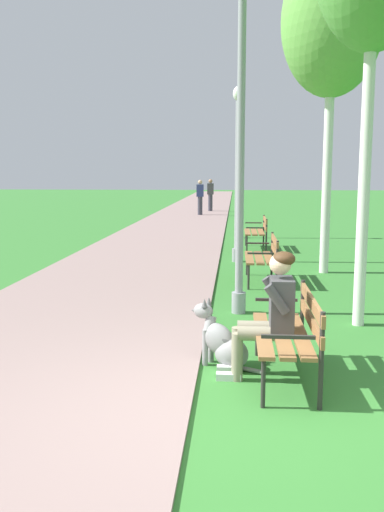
{
  "coord_description": "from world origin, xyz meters",
  "views": [
    {
      "loc": [
        0.02,
        -4.27,
        1.99
      ],
      "look_at": [
        -0.54,
        2.98,
        0.9
      ],
      "focal_mm": 39.2,
      "sensor_mm": 36.0,
      "label": 1
    }
  ],
  "objects_px": {
    "lamp_post_mid": "(238,173)",
    "pedestrian_further_distant": "(210,195)",
    "park_bench_mid": "(264,254)",
    "lamp_post_far": "(240,165)",
    "dog_grey": "(223,342)",
    "park_bench_far": "(258,230)",
    "park_bench_near": "(292,328)",
    "lamp_post_near": "(241,146)",
    "pedestrian_distant": "(200,197)",
    "person_seated_on_near_bench": "(270,310)",
    "birch_tree_third": "(332,23)"
  },
  "relations": [
    {
      "from": "person_seated_on_near_bench",
      "to": "lamp_post_far",
      "type": "relative_size",
      "value": 0.29
    },
    {
      "from": "park_bench_far",
      "to": "birch_tree_third",
      "type": "xyz_separation_m",
      "value": [
        1.19,
        -3.36,
        4.27
      ]
    },
    {
      "from": "dog_grey",
      "to": "lamp_post_far",
      "type": "bearing_deg",
      "value": 88.89
    },
    {
      "from": "park_bench_mid",
      "to": "pedestrian_distant",
      "type": "relative_size",
      "value": 0.91
    },
    {
      "from": "park_bench_near",
      "to": "park_bench_far",
      "type": "relative_size",
      "value": 1.0
    },
    {
      "from": "park_bench_far",
      "to": "person_seated_on_near_bench",
      "type": "distance_m",
      "value": 9.29
    },
    {
      "from": "person_seated_on_near_bench",
      "to": "lamp_post_far",
      "type": "distance_m",
      "value": 11.91
    },
    {
      "from": "park_bench_near",
      "to": "lamp_post_near",
      "type": "distance_m",
      "value": 3.19
    },
    {
      "from": "pedestrian_distant",
      "to": "park_bench_near",
      "type": "bearing_deg",
      "value": -83.94
    },
    {
      "from": "dog_grey",
      "to": "pedestrian_further_distant",
      "type": "xyz_separation_m",
      "value": [
        -1.17,
        22.99,
        0.58
      ]
    },
    {
      "from": "park_bench_far",
      "to": "lamp_post_far",
      "type": "bearing_deg",
      "value": 100.83
    },
    {
      "from": "park_bench_mid",
      "to": "dog_grey",
      "type": "xyz_separation_m",
      "value": [
        -0.65,
        -4.57,
        -0.25
      ]
    },
    {
      "from": "pedestrian_further_distant",
      "to": "park_bench_mid",
      "type": "bearing_deg",
      "value": -84.37
    },
    {
      "from": "person_seated_on_near_bench",
      "to": "dog_grey",
      "type": "xyz_separation_m",
      "value": [
        -0.46,
        0.28,
        -0.42
      ]
    },
    {
      "from": "dog_grey",
      "to": "pedestrian_distant",
      "type": "relative_size",
      "value": 0.46
    },
    {
      "from": "park_bench_far",
      "to": "person_seated_on_near_bench",
      "type": "height_order",
      "value": "person_seated_on_near_bench"
    },
    {
      "from": "dog_grey",
      "to": "pedestrian_further_distant",
      "type": "distance_m",
      "value": 23.03
    },
    {
      "from": "park_bench_mid",
      "to": "park_bench_far",
      "type": "distance_m",
      "value": 4.44
    },
    {
      "from": "park_bench_near",
      "to": "lamp_post_near",
      "type": "height_order",
      "value": "lamp_post_near"
    },
    {
      "from": "lamp_post_mid",
      "to": "birch_tree_third",
      "type": "relative_size",
      "value": 0.62
    },
    {
      "from": "birch_tree_third",
      "to": "pedestrian_distant",
      "type": "distance_m",
      "value": 15.57
    },
    {
      "from": "park_bench_near",
      "to": "lamp_post_mid",
      "type": "bearing_deg",
      "value": 94.08
    },
    {
      "from": "park_bench_mid",
      "to": "lamp_post_mid",
      "type": "bearing_deg",
      "value": 102.07
    },
    {
      "from": "person_seated_on_near_bench",
      "to": "lamp_post_near",
      "type": "relative_size",
      "value": 0.27
    },
    {
      "from": "park_bench_near",
      "to": "dog_grey",
      "type": "bearing_deg",
      "value": 155.27
    },
    {
      "from": "park_bench_near",
      "to": "person_seated_on_near_bench",
      "type": "bearing_deg",
      "value": 171.5
    },
    {
      "from": "lamp_post_near",
      "to": "birch_tree_third",
      "type": "bearing_deg",
      "value": 63.14
    },
    {
      "from": "park_bench_mid",
      "to": "lamp_post_far",
      "type": "bearing_deg",
      "value": 93.5
    },
    {
      "from": "pedestrian_distant",
      "to": "person_seated_on_near_bench",
      "type": "bearing_deg",
      "value": -84.5
    },
    {
      "from": "park_bench_near",
      "to": "birch_tree_third",
      "type": "height_order",
      "value": "birch_tree_third"
    },
    {
      "from": "lamp_post_near",
      "to": "lamp_post_mid",
      "type": "height_order",
      "value": "lamp_post_near"
    },
    {
      "from": "park_bench_mid",
      "to": "lamp_post_far",
      "type": "distance_m",
      "value": 7.18
    },
    {
      "from": "pedestrian_further_distant",
      "to": "person_seated_on_near_bench",
      "type": "bearing_deg",
      "value": -86.01
    },
    {
      "from": "park_bench_far",
      "to": "dog_grey",
      "type": "relative_size",
      "value": 1.96
    },
    {
      "from": "park_bench_far",
      "to": "lamp_post_mid",
      "type": "distance_m",
      "value": 2.63
    },
    {
      "from": "lamp_post_far",
      "to": "pedestrian_further_distant",
      "type": "xyz_separation_m",
      "value": [
        -1.39,
        11.46,
        -1.36
      ]
    },
    {
      "from": "park_bench_mid",
      "to": "pedestrian_further_distant",
      "type": "bearing_deg",
      "value": 95.63
    },
    {
      "from": "park_bench_mid",
      "to": "dog_grey",
      "type": "relative_size",
      "value": 1.96
    },
    {
      "from": "lamp_post_far",
      "to": "birch_tree_third",
      "type": "relative_size",
      "value": 0.69
    },
    {
      "from": "lamp_post_near",
      "to": "lamp_post_far",
      "type": "height_order",
      "value": "lamp_post_near"
    },
    {
      "from": "park_bench_mid",
      "to": "lamp_post_near",
      "type": "bearing_deg",
      "value": -101.59
    },
    {
      "from": "birch_tree_third",
      "to": "lamp_post_near",
      "type": "bearing_deg",
      "value": -116.86
    },
    {
      "from": "park_bench_near",
      "to": "park_bench_far",
      "type": "xyz_separation_m",
      "value": [
        0.04,
        9.31,
        0.0
      ]
    },
    {
      "from": "person_seated_on_near_bench",
      "to": "lamp_post_mid",
      "type": "height_order",
      "value": "lamp_post_mid"
    },
    {
      "from": "lamp_post_mid",
      "to": "pedestrian_further_distant",
      "type": "distance_m",
      "value": 16.19
    },
    {
      "from": "pedestrian_distant",
      "to": "park_bench_far",
      "type": "bearing_deg",
      "value": -78.84
    },
    {
      "from": "person_seated_on_near_bench",
      "to": "pedestrian_distant",
      "type": "height_order",
      "value": "pedestrian_distant"
    },
    {
      "from": "lamp_post_far",
      "to": "park_bench_mid",
      "type": "bearing_deg",
      "value": -86.5
    },
    {
      "from": "park_bench_far",
      "to": "dog_grey",
      "type": "bearing_deg",
      "value": -94.48
    },
    {
      "from": "person_seated_on_near_bench",
      "to": "lamp_post_mid",
      "type": "relative_size",
      "value": 0.33
    }
  ]
}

